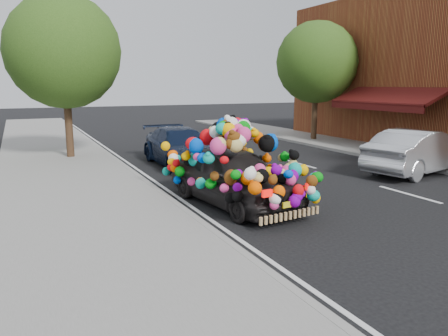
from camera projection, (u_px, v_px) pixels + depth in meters
name	position (u px, v px, depth m)	size (l,w,h in m)	color
ground	(295.00, 211.00, 9.96)	(100.00, 100.00, 0.00)	black
sidewalk	(102.00, 237.00, 8.14)	(4.00, 60.00, 0.12)	gray
kerb	(199.00, 222.00, 8.96)	(0.15, 60.00, 0.13)	gray
footpath_far	(434.00, 161.00, 16.06)	(3.00, 40.00, 0.12)	gray
lane_markings	(409.00, 194.00, 11.47)	(6.00, 50.00, 0.01)	silver
tree_near_sidewalk	(64.00, 52.00, 16.02)	(4.20, 4.20, 6.13)	#332114
tree_far_b	(316.00, 63.00, 21.46)	(4.00, 4.00, 5.90)	#332114
plush_art_car	(233.00, 162.00, 10.37)	(2.49, 4.48, 2.04)	black
navy_sedan	(181.00, 147.00, 15.44)	(1.86, 4.57, 1.33)	black
silver_hatchback	(419.00, 152.00, 14.07)	(1.51, 4.33, 1.43)	#B4B7BC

